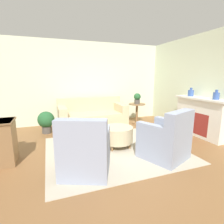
{
  "coord_description": "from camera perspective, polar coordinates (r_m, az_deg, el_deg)",
  "views": [
    {
      "loc": [
        -1.33,
        -3.45,
        1.61
      ],
      "look_at": [
        0.15,
        0.55,
        0.75
      ],
      "focal_mm": 28.0,
      "sensor_mm": 36.0,
      "label": 1
    }
  ],
  "objects": [
    {
      "name": "potted_plant_floor",
      "position": [
        5.39,
        -20.71,
        -2.69
      ],
      "size": [
        0.47,
        0.47,
        0.64
      ],
      "color": "#4C4742",
      "rests_on": "ground_plane"
    },
    {
      "name": "rug",
      "position": [
        4.03,
        0.73,
        -12.06
      ],
      "size": [
        2.91,
        2.55,
        0.01
      ],
      "color": "#B2A893",
      "rests_on": "ground_plane"
    },
    {
      "name": "potted_plant_on_side_table",
      "position": [
        6.11,
        8.23,
        4.52
      ],
      "size": [
        0.24,
        0.24,
        0.36
      ],
      "color": "#4C4742",
      "rests_on": "side_table"
    },
    {
      "name": "couch",
      "position": [
        5.88,
        -6.41,
        -1.29
      ],
      "size": [
        2.18,
        0.99,
        0.92
      ],
      "color": "#C6B289",
      "rests_on": "ground_plane"
    },
    {
      "name": "wall_right",
      "position": [
        5.4,
        30.25,
        7.64
      ],
      "size": [
        0.12,
        9.52,
        2.8
      ],
      "color": "beige",
      "rests_on": "ground_plane"
    },
    {
      "name": "armchair_left",
      "position": [
        3.0,
        -8.78,
        -12.91
      ],
      "size": [
        1.02,
        1.04,
        0.99
      ],
      "color": "#8E99B2",
      "rests_on": "rug"
    },
    {
      "name": "ground_plane",
      "position": [
        4.03,
        0.73,
        -12.13
      ],
      "size": [
        16.0,
        16.0,
        0.0
      ],
      "primitive_type": "plane",
      "color": "brown"
    },
    {
      "name": "vase_mantel_near",
      "position": [
        5.56,
        24.35,
        5.72
      ],
      "size": [
        0.16,
        0.16,
        0.24
      ],
      "color": "#38569E",
      "rests_on": "fireplace"
    },
    {
      "name": "wall_back",
      "position": [
        6.34,
        -8.29,
        9.39
      ],
      "size": [
        9.37,
        0.12,
        2.8
      ],
      "color": "beige",
      "rests_on": "ground_plane"
    },
    {
      "name": "side_table",
      "position": [
        6.18,
        8.12,
        0.72
      ],
      "size": [
        0.57,
        0.57,
        0.7
      ],
      "color": "olive",
      "rests_on": "ground_plane"
    },
    {
      "name": "fireplace",
      "position": [
        5.38,
        26.97,
        -1.17
      ],
      "size": [
        0.44,
        1.59,
        1.06
      ],
      "color": "silver",
      "rests_on": "ground_plane"
    },
    {
      "name": "ottoman_table",
      "position": [
        4.08,
        1.79,
        -7.29
      ],
      "size": [
        0.71,
        0.71,
        0.47
      ],
      "color": "#C6B289",
      "rests_on": "rug"
    },
    {
      "name": "armchair_right",
      "position": [
        3.65,
        17.36,
        -8.81
      ],
      "size": [
        1.02,
        1.04,
        0.99
      ],
      "color": "#8E99B2",
      "rests_on": "rug"
    },
    {
      "name": "vase_mantel_far",
      "position": [
        5.01,
        30.87,
        4.6
      ],
      "size": [
        0.15,
        0.15,
        0.24
      ],
      "color": "#38569E",
      "rests_on": "fireplace"
    }
  ]
}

